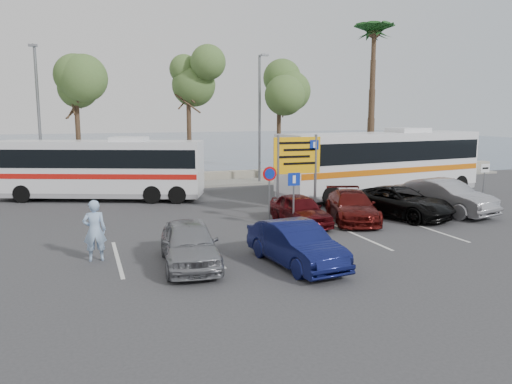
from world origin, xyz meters
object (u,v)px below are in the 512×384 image
object	(u,v)px
street_lamp_left	(38,112)
coach_bus_right	(381,165)
car_silver_b	(445,197)
car_maroon	(352,206)
car_silver_a	(189,243)
direction_sign	(297,162)
pedestrian_near	(95,231)
car_blue	(296,244)
suv_black	(400,202)
street_lamp_right	(260,112)
coach_bus_left	(100,171)
car_red	(300,210)
pedestrian_far	(380,182)

from	to	relation	value
street_lamp_left	coach_bus_right	bearing A→B (deg)	-21.86
car_silver_b	car_maroon	bearing A→B (deg)	166.63
street_lamp_left	car_silver_a	distance (m)	17.17
street_lamp_left	car_maroon	world-z (taller)	street_lamp_left
direction_sign	car_silver_b	xyz separation A→B (m)	(6.60, -1.70, -1.66)
coach_bus_right	pedestrian_near	bearing A→B (deg)	-153.68
car_blue	suv_black	xyz separation A→B (m)	(7.20, 5.00, 0.01)
street_lamp_right	coach_bus_left	world-z (taller)	street_lamp_right
street_lamp_left	car_blue	bearing A→B (deg)	-64.82
coach_bus_left	coach_bus_right	size ratio (longest dim) A/B	0.88
street_lamp_right	car_silver_a	world-z (taller)	street_lamp_right
car_maroon	car_silver_a	bearing A→B (deg)	-135.50
street_lamp_left	suv_black	world-z (taller)	street_lamp_left
coach_bus_left	car_red	distance (m)	11.69
coach_bus_right	pedestrian_far	xyz separation A→B (m)	(-0.05, -0.00, -0.91)
coach_bus_left	car_red	size ratio (longest dim) A/B	2.91
car_red	car_blue	bearing A→B (deg)	-117.31
direction_sign	car_red	world-z (taller)	direction_sign
car_blue	car_red	bearing A→B (deg)	56.91
car_blue	coach_bus_left	bearing A→B (deg)	102.21
coach_bus_right	car_silver_a	xyz separation A→B (m)	(-12.50, -8.93, -1.05)
street_lamp_right	pedestrian_far	distance (m)	9.13
street_lamp_left	coach_bus_left	xyz separation A→B (m)	(3.00, -3.02, -3.06)
coach_bus_left	car_silver_a	distance (m)	13.12
coach_bus_right	car_silver_a	size ratio (longest dim) A/B	3.07
street_lamp_left	street_lamp_right	distance (m)	13.00
street_lamp_right	car_red	bearing A→B (deg)	-102.21
car_maroon	pedestrian_near	xyz separation A→B (m)	(-10.44, -2.49, 0.33)
street_lamp_left	car_maroon	bearing A→B (deg)	-43.20
street_lamp_right	direction_sign	bearing A→B (deg)	-100.94
street_lamp_left	coach_bus_left	size ratio (longest dim) A/B	0.75
direction_sign	car_silver_a	xyz separation A→B (m)	(-6.00, -5.63, -1.75)
car_silver_a	pedestrian_far	xyz separation A→B (m)	(12.45, 8.93, 0.14)
street_lamp_left	car_silver_a	bearing A→B (deg)	-72.60
car_red	car_silver_b	world-z (taller)	car_silver_b
coach_bus_left	car_maroon	size ratio (longest dim) A/B	2.48
car_silver_b	coach_bus_right	bearing A→B (deg)	77.78
car_maroon	car_silver_b	xyz separation A→B (m)	(4.80, 0.00, 0.15)
car_silver_a	car_blue	world-z (taller)	car_silver_a
street_lamp_left	car_silver_a	size ratio (longest dim) A/B	2.02
car_blue	suv_black	distance (m)	8.77
coach_bus_left	car_silver_b	world-z (taller)	coach_bus_left
car_red	suv_black	distance (m)	4.80
car_silver_a	direction_sign	bearing A→B (deg)	48.88
coach_bus_left	pedestrian_far	bearing A→B (deg)	-15.47
street_lamp_right	car_blue	bearing A→B (deg)	-106.37
car_red	pedestrian_near	distance (m)	8.43
direction_sign	car_silver_a	world-z (taller)	direction_sign
street_lamp_left	direction_sign	world-z (taller)	street_lamp_left
direction_sign	suv_black	xyz separation A→B (m)	(4.20, -1.70, -1.77)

